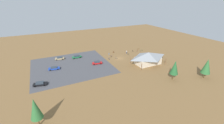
% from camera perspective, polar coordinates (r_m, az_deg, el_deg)
% --- Properties ---
extents(ground, '(160.00, 160.00, 0.00)m').
position_cam_1_polar(ground, '(76.35, 2.75, 1.39)').
color(ground, olive).
rests_on(ground, ground).
extents(parking_lot_asphalt, '(33.89, 31.71, 0.05)m').
position_cam_1_polar(parking_lot_asphalt, '(70.39, -15.15, -1.40)').
color(parking_lot_asphalt, '#4C4C51').
rests_on(parking_lot_asphalt, ground).
extents(bike_pavilion, '(13.96, 9.17, 5.62)m').
position_cam_1_polar(bike_pavilion, '(70.88, 13.63, 1.75)').
color(bike_pavilion, beige).
rests_on(bike_pavilion, ground).
extents(trash_bin, '(0.60, 0.60, 0.90)m').
position_cam_1_polar(trash_bin, '(84.10, 0.57, 3.86)').
color(trash_bin, brown).
rests_on(trash_bin, ground).
extents(lot_sign, '(0.56, 0.08, 2.20)m').
position_cam_1_polar(lot_sign, '(77.21, -1.18, 2.80)').
color(lot_sign, '#99999E').
rests_on(lot_sign, ground).
extents(pine_mideast, '(3.38, 3.38, 7.84)m').
position_cam_1_polar(pine_mideast, '(66.05, 32.48, -1.38)').
color(pine_mideast, brown).
rests_on(pine_mideast, ground).
extents(pine_far_west, '(3.02, 3.02, 7.81)m').
position_cam_1_polar(pine_far_west, '(58.99, 22.84, -1.94)').
color(pine_far_west, brown).
rests_on(pine_far_west, ground).
extents(pine_far_east, '(2.83, 2.83, 7.81)m').
position_cam_1_polar(pine_far_east, '(40.11, -27.30, -15.58)').
color(pine_far_east, brown).
rests_on(pine_far_east, ground).
extents(bicycle_white_lone_west, '(0.70, 1.62, 0.89)m').
position_cam_1_polar(bicycle_white_lone_west, '(80.47, 18.30, 1.65)').
color(bicycle_white_lone_west, black).
rests_on(bicycle_white_lone_west, ground).
extents(bicycle_purple_yard_center, '(1.48, 1.10, 0.83)m').
position_cam_1_polar(bicycle_purple_yard_center, '(77.83, -0.26, 2.16)').
color(bicycle_purple_yard_center, black).
rests_on(bicycle_purple_yard_center, ground).
extents(bicycle_red_by_bin, '(1.64, 0.71, 0.79)m').
position_cam_1_polar(bicycle_red_by_bin, '(86.88, 9.59, 4.10)').
color(bicycle_red_by_bin, black).
rests_on(bicycle_red_by_bin, ground).
extents(bicycle_blue_near_porch, '(0.48, 1.73, 0.78)m').
position_cam_1_polar(bicycle_blue_near_porch, '(74.95, -1.17, 1.27)').
color(bicycle_blue_near_porch, black).
rests_on(bicycle_blue_near_porch, ground).
extents(bicycle_green_edge_south, '(1.67, 0.48, 0.83)m').
position_cam_1_polar(bicycle_green_edge_south, '(88.08, 11.10, 4.27)').
color(bicycle_green_edge_south, black).
rests_on(bicycle_green_edge_south, ground).
extents(bicycle_silver_trailside, '(0.57, 1.73, 0.87)m').
position_cam_1_polar(bicycle_silver_trailside, '(75.78, 1.55, 1.55)').
color(bicycle_silver_trailside, black).
rests_on(bicycle_silver_trailside, ground).
extents(bicycle_yellow_front_row, '(0.77, 1.64, 0.89)m').
position_cam_1_polar(bicycle_yellow_front_row, '(81.05, 14.79, 2.25)').
color(bicycle_yellow_front_row, black).
rests_on(bicycle_yellow_front_row, ground).
extents(bicycle_teal_yard_left, '(0.48, 1.70, 0.82)m').
position_cam_1_polar(bicycle_teal_yard_left, '(81.56, 6.11, 3.04)').
color(bicycle_teal_yard_left, black).
rests_on(bicycle_teal_yard_left, ground).
extents(bicycle_black_back_row, '(0.48, 1.71, 0.76)m').
position_cam_1_polar(bicycle_black_back_row, '(86.92, 7.92, 4.23)').
color(bicycle_black_back_row, black).
rests_on(bicycle_black_back_row, ground).
extents(bicycle_orange_mid_cluster, '(1.21, 1.22, 0.81)m').
position_cam_1_polar(bicycle_orange_mid_cluster, '(90.59, 10.05, 4.90)').
color(bicycle_orange_mid_cluster, black).
rests_on(bicycle_orange_mid_cluster, ground).
extents(bicycle_white_near_sign, '(0.92, 1.58, 0.87)m').
position_cam_1_polar(bicycle_white_near_sign, '(83.91, 17.04, 2.71)').
color(bicycle_white_near_sign, black).
rests_on(bicycle_white_near_sign, ground).
extents(bicycle_purple_lone_east, '(1.72, 0.56, 0.83)m').
position_cam_1_polar(bicycle_purple_lone_east, '(81.75, 16.12, 2.27)').
color(bicycle_purple_lone_east, black).
rests_on(bicycle_purple_lone_east, ground).
extents(car_green_inner_stall, '(4.59, 1.87, 1.44)m').
position_cam_1_polar(car_green_inner_stall, '(78.56, -13.34, 2.01)').
color(car_green_inner_stall, '#1E6B3D').
rests_on(car_green_inner_stall, parking_lot_asphalt).
extents(car_blue_far_end, '(4.77, 2.52, 1.27)m').
position_cam_1_polar(car_blue_far_end, '(68.79, -21.26, -2.21)').
color(car_blue_far_end, '#1E42B2').
rests_on(car_blue_far_end, parking_lot_asphalt).
extents(car_black_second_row, '(4.85, 2.85, 1.29)m').
position_cam_1_polar(car_black_second_row, '(58.77, -25.78, -7.50)').
color(car_black_second_row, black).
rests_on(car_black_second_row, parking_lot_asphalt).
extents(car_red_front_row, '(4.78, 2.45, 1.41)m').
position_cam_1_polar(car_red_front_row, '(69.73, -5.72, -0.25)').
color(car_red_front_row, red).
rests_on(car_red_front_row, parking_lot_asphalt).
extents(car_tan_mid_lot, '(4.58, 2.55, 1.36)m').
position_cam_1_polar(car_tan_mid_lot, '(78.92, -19.33, 1.36)').
color(car_tan_mid_lot, tan).
rests_on(car_tan_mid_lot, parking_lot_asphalt).
extents(visitor_crossing_yard, '(0.39, 0.40, 1.73)m').
position_cam_1_polar(visitor_crossing_yard, '(83.20, 5.61, 3.86)').
color(visitor_crossing_yard, '#2D3347').
rests_on(visitor_crossing_yard, ground).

